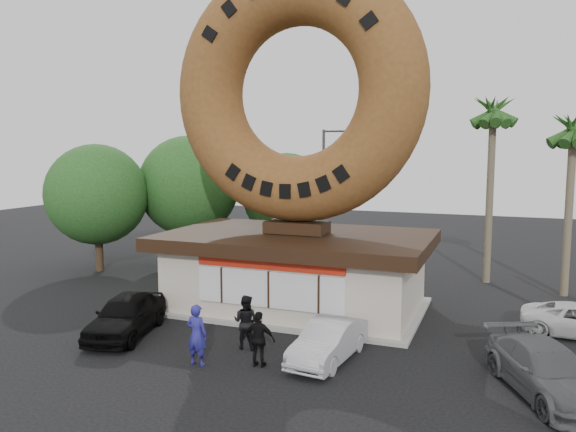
% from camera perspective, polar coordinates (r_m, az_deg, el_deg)
% --- Properties ---
extents(ground, '(90.00, 90.00, 0.00)m').
position_cam_1_polar(ground, '(19.41, -5.44, -13.89)').
color(ground, black).
rests_on(ground, ground).
extents(donut_shop, '(11.20, 7.20, 3.80)m').
position_cam_1_polar(donut_shop, '(24.19, 0.89, -5.32)').
color(donut_shop, beige).
rests_on(donut_shop, ground).
extents(giant_donut, '(10.81, 2.76, 10.81)m').
position_cam_1_polar(giant_donut, '(23.78, 0.94, 12.50)').
color(giant_donut, brown).
rests_on(giant_donut, donut_shop).
extents(tree_west, '(6.00, 6.00, 7.65)m').
position_cam_1_polar(tree_west, '(34.21, -10.03, 3.01)').
color(tree_west, '#473321').
rests_on(tree_west, ground).
extents(tree_mid, '(5.20, 5.20, 6.63)m').
position_cam_1_polar(tree_mid, '(33.62, -0.17, 1.99)').
color(tree_mid, '#473321').
rests_on(tree_mid, ground).
extents(tree_far, '(5.60, 5.60, 7.14)m').
position_cam_1_polar(tree_far, '(33.02, -18.84, 2.08)').
color(tree_far, '#473321').
rests_on(tree_far, ground).
extents(palm_near, '(2.60, 2.60, 9.75)m').
position_cam_1_polar(palm_near, '(30.25, 20.12, 9.37)').
color(palm_near, '#726651').
rests_on(palm_near, ground).
extents(palm_far, '(2.60, 2.60, 8.75)m').
position_cam_1_polar(palm_far, '(28.84, 27.00, 7.34)').
color(palm_far, '#726651').
rests_on(palm_far, ground).
extents(street_lamp, '(2.11, 0.20, 8.00)m').
position_cam_1_polar(street_lamp, '(33.81, 3.84, 2.79)').
color(street_lamp, '#59595E').
rests_on(street_lamp, ground).
extents(person_left, '(0.74, 0.50, 1.98)m').
position_cam_1_polar(person_left, '(18.43, -9.26, -11.82)').
color(person_left, navy).
rests_on(person_left, ground).
extents(person_center, '(0.93, 0.73, 1.88)m').
position_cam_1_polar(person_center, '(19.70, -4.32, -10.67)').
color(person_center, black).
rests_on(person_center, ground).
extents(person_right, '(1.07, 0.51, 1.78)m').
position_cam_1_polar(person_right, '(18.12, -2.95, -12.40)').
color(person_right, black).
rests_on(person_right, ground).
extents(car_black, '(2.83, 4.80, 1.53)m').
position_cam_1_polar(car_black, '(21.85, -16.13, -9.63)').
color(car_black, black).
rests_on(car_black, ground).
extents(car_silver, '(1.79, 4.05, 1.29)m').
position_cam_1_polar(car_silver, '(18.71, 4.12, -12.57)').
color(car_silver, '#B8B8BE').
rests_on(car_silver, ground).
extents(car_grey, '(3.83, 5.22, 1.40)m').
position_cam_1_polar(car_grey, '(17.78, 24.82, -14.07)').
color(car_grey, '#525457').
rests_on(car_grey, ground).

